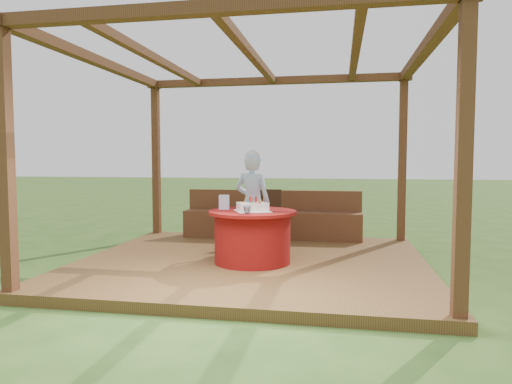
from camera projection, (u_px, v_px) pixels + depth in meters
ground at (253, 268)px, 6.07m from camera, size 60.00×60.00×0.00m
deck at (253, 264)px, 6.07m from camera, size 4.50×4.00×0.12m
pergola at (253, 85)px, 5.91m from camera, size 4.50×4.00×2.72m
bench at (272, 222)px, 7.73m from camera, size 3.00×0.42×0.80m
table at (252, 236)px, 5.86m from camera, size 1.13×1.13×0.67m
chair at (268, 215)px, 7.09m from camera, size 0.43×0.43×0.86m
elderly_woman at (253, 201)px, 6.51m from camera, size 0.56×0.42×1.46m
birthday_cake at (253, 207)px, 5.77m from camera, size 0.55×0.55×0.18m
gift_bag at (224, 202)px, 5.98m from camera, size 0.15×0.11×0.19m
drinking_glass at (247, 210)px, 5.52m from camera, size 0.10×0.10×0.09m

